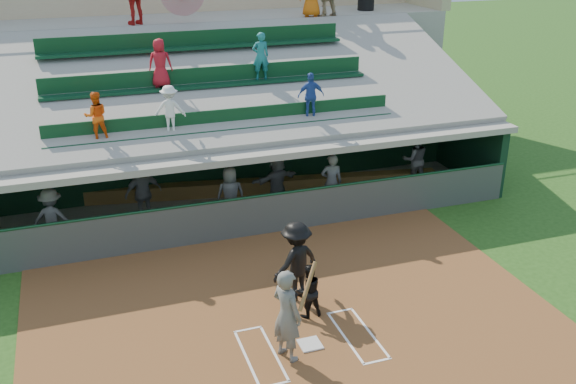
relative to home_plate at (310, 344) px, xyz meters
name	(u,v)px	position (x,y,z in m)	size (l,w,h in m)	color
ground	(310,346)	(0.00, 0.00, -0.04)	(100.00, 100.00, 0.00)	#214B15
dirt_slab	(301,331)	(0.00, 0.50, -0.03)	(11.00, 9.00, 0.02)	brown
home_plate	(310,344)	(0.00, 0.00, 0.00)	(0.43, 0.43, 0.03)	silver
batters_box_chalk	(310,345)	(0.00, 0.00, -0.01)	(2.65, 1.85, 0.01)	silver
dugout_floor	(227,210)	(0.00, 6.75, -0.02)	(16.00, 3.50, 0.04)	gray
concourse_slab	(181,82)	(0.00, 13.50, 2.26)	(20.00, 3.00, 4.60)	gray
grandstand	(197,103)	(-0.01, 10.52, 2.23)	(20.40, 10.40, 7.80)	#4A4E49
batter_at_plate	(287,314)	(-0.54, -0.19, 0.93)	(0.98, 0.83, 1.95)	#545651
catcher	(308,291)	(0.32, 0.98, 0.59)	(0.59, 0.46, 1.21)	black
home_umpire	(296,261)	(0.33, 1.75, 0.90)	(1.18, 0.68, 1.82)	black
dugout_bench	(212,189)	(-0.17, 7.92, 0.22)	(14.03, 0.42, 0.42)	olive
dugout_player_a	(52,218)	(-4.70, 5.97, 0.80)	(1.03, 0.59, 1.59)	#595B56
dugout_player_b	(143,193)	(-2.34, 6.67, 0.89)	(1.04, 0.43, 1.77)	#585B56
dugout_player_c	(230,195)	(-0.07, 5.99, 0.80)	(0.78, 0.50, 1.59)	#585A55
dugout_player_d	(277,181)	(1.43, 6.51, 0.80)	(1.48, 0.47, 1.60)	#535651
dugout_player_e	(331,182)	(2.85, 5.83, 0.85)	(0.61, 0.40, 1.68)	#5E625C
dugout_player_f	(415,159)	(6.04, 6.74, 0.85)	(0.82, 0.64, 1.68)	#61635E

